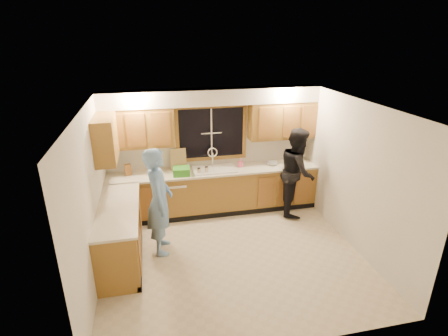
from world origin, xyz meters
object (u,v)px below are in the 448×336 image
object	(u,v)px
dishwasher	(173,197)
knife_block	(128,170)
stove	(118,254)
soap_bottle	(241,163)
woman	(297,172)
bowl	(272,163)
man	(159,202)
sink	(214,172)
dish_crate	(181,171)

from	to	relation	value
dishwasher	knife_block	size ratio (longest dim) A/B	3.85
stove	soap_bottle	size ratio (longest dim) A/B	5.23
woman	bowl	bearing A→B (deg)	64.87
man	soap_bottle	bearing A→B (deg)	-51.01
woman	dishwasher	bearing A→B (deg)	101.72
dishwasher	man	bearing A→B (deg)	-104.05
woman	sink	bearing A→B (deg)	96.94
man	knife_block	bearing A→B (deg)	26.09
sink	dish_crate	distance (m)	0.69
stove	man	world-z (taller)	man
sink	stove	bearing A→B (deg)	-134.61
stove	knife_block	world-z (taller)	knife_block
woman	soap_bottle	bearing A→B (deg)	88.77
dishwasher	soap_bottle	xyz separation A→B (m)	(1.40, 0.05, 0.60)
knife_block	dish_crate	distance (m)	1.02
dish_crate	bowl	xyz separation A→B (m)	(1.89, 0.15, -0.05)
man	woman	xyz separation A→B (m)	(2.75, 0.80, -0.02)
dishwasher	woman	distance (m)	2.53
sink	man	xyz separation A→B (m)	(-1.14, -1.18, 0.05)
dishwasher	woman	xyz separation A→B (m)	(2.46, -0.36, 0.48)
knife_block	dish_crate	size ratio (longest dim) A/B	0.68
woman	bowl	distance (m)	0.56
dishwasher	bowl	world-z (taller)	bowl
sink	dishwasher	world-z (taller)	sink
knife_block	soap_bottle	bearing A→B (deg)	-11.79
dishwasher	stove	distance (m)	2.04
man	woman	distance (m)	2.87
knife_block	soap_bottle	xyz separation A→B (m)	(2.22, -0.05, -0.02)
dish_crate	soap_bottle	distance (m)	1.23
dishwasher	man	size ratio (longest dim) A/B	0.45
sink	knife_block	xyz separation A→B (m)	(-1.67, 0.09, 0.16)
soap_bottle	bowl	xyz separation A→B (m)	(0.67, -0.02, -0.06)
dishwasher	dish_crate	xyz separation A→B (m)	(0.18, -0.11, 0.58)
man	woman	size ratio (longest dim) A/B	1.03
man	dish_crate	bearing A→B (deg)	-20.86
sink	knife_block	bearing A→B (deg)	177.08
stove	knife_block	xyz separation A→B (m)	(0.13, 1.91, 0.58)
man	dish_crate	xyz separation A→B (m)	(0.47, 1.05, 0.08)
sink	woman	xyz separation A→B (m)	(1.61, -0.38, 0.02)
stove	soap_bottle	bearing A→B (deg)	38.41
dishwasher	soap_bottle	distance (m)	1.52
dishwasher	bowl	bearing A→B (deg)	0.95
bowl	dishwasher	bearing A→B (deg)	-179.05
dish_crate	stove	bearing A→B (deg)	-123.65
dish_crate	knife_block	bearing A→B (deg)	168.11
dishwasher	bowl	xyz separation A→B (m)	(2.07, 0.03, 0.54)
dishwasher	dish_crate	bearing A→B (deg)	-31.48
woman	knife_block	distance (m)	3.32
sink	soap_bottle	distance (m)	0.57
dish_crate	soap_bottle	bearing A→B (deg)	7.65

